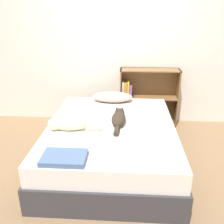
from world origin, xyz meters
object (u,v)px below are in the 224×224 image
pillow (112,97)px  bookshelf (146,96)px  cat_light (67,124)px  cat_dark (119,118)px  bed (111,143)px

pillow → bookshelf: (0.54, 0.43, -0.12)m
cat_light → pillow: bearing=-117.7°
pillow → bookshelf: 0.70m
cat_dark → bookshelf: size_ratio=0.62×
bed → cat_dark: (0.09, 0.05, 0.33)m
bed → cat_light: bearing=-159.1°
bed → bookshelf: (0.50, 1.25, 0.23)m
bed → cat_light: cat_light is taller
cat_dark → bookshelf: bearing=-16.7°
cat_light → bookshelf: size_ratio=0.66×
bed → bookshelf: bookshelf is taller
pillow → cat_light: cat_light is taller
pillow → cat_light: bearing=-114.7°
pillow → cat_dark: (0.13, -0.76, -0.01)m
bed → cat_light: size_ratio=3.17×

